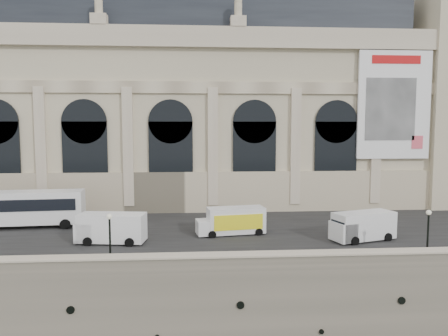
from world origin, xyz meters
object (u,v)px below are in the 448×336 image
(van_b, at_px, (108,228))
(van_c, at_px, (360,226))
(box_truck, at_px, (232,221))
(lamp_right, at_px, (428,235))
(bus_left, at_px, (18,208))
(lamp_left, at_px, (110,241))

(van_b, height_order, van_c, van_b)
(van_c, bearing_deg, box_truck, 164.57)
(van_c, relative_size, lamp_right, 1.60)
(van_b, xyz_separation_m, lamp_right, (25.93, -6.61, 0.60))
(van_c, height_order, box_truck, same)
(bus_left, height_order, lamp_left, lamp_left)
(van_b, distance_m, box_truck, 11.59)
(bus_left, distance_m, lamp_left, 17.70)
(van_b, relative_size, box_truck, 0.92)
(van_c, xyz_separation_m, box_truck, (-11.46, 3.16, -0.02))
(van_c, relative_size, lamp_left, 1.57)
(box_truck, bearing_deg, lamp_left, -137.60)
(van_c, bearing_deg, lamp_right, -61.66)
(van_b, relative_size, van_c, 0.99)
(van_c, bearing_deg, bus_left, 167.46)
(van_c, distance_m, box_truck, 11.89)
(bus_left, distance_m, van_c, 33.92)
(box_truck, bearing_deg, bus_left, 169.02)
(van_c, height_order, lamp_left, lamp_left)
(bus_left, distance_m, van_b, 12.23)
(lamp_right, bearing_deg, van_c, 118.34)
(van_b, distance_m, van_c, 22.82)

